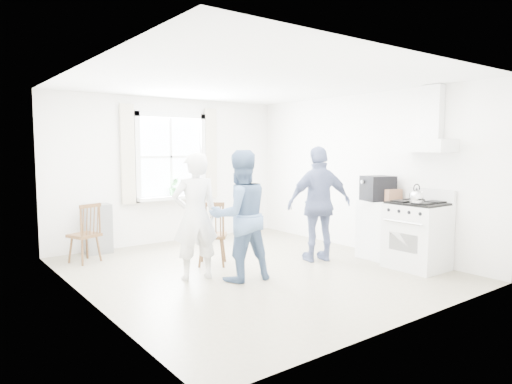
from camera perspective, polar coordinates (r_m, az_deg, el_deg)
name	(u,v)px	position (r m, az deg, el deg)	size (l,w,h in m)	color
room_shell	(252,178)	(6.30, -0.48, 1.81)	(4.62, 5.12, 2.64)	gray
window_assembly	(172,162)	(8.39, -10.50, 3.75)	(1.88, 0.24, 1.70)	white
range_hood	(427,134)	(6.90, 20.63, 6.77)	(0.45, 0.76, 0.94)	white
shelf_unit	(98,229)	(7.86, -19.17, -4.37)	(0.40, 0.30, 0.80)	gray
gas_stove	(417,235)	(6.87, 19.51, -5.06)	(0.68, 0.76, 1.12)	silver
kettle	(416,197)	(6.58, 19.41, -0.60)	(0.19, 0.19, 0.27)	silver
low_cabinet	(380,230)	(7.33, 15.23, -4.56)	(0.50, 0.55, 0.90)	white
stereo_stack	(378,188)	(7.25, 14.99, 0.45)	(0.52, 0.49, 0.38)	black
cardboard_box	(391,195)	(7.22, 16.48, -0.38)	(0.29, 0.21, 0.19)	#906245
windsor_chair_a	(88,227)	(7.21, -20.25, -4.08)	(0.49, 0.48, 0.90)	#482D17
windsor_chair_b	(211,227)	(6.60, -5.59, -4.34)	(0.55, 0.55, 0.95)	#482D17
person_left	(195,216)	(5.96, -7.61, -3.03)	(0.60, 0.60, 1.65)	white
person_mid	(240,216)	(5.87, -2.01, -2.98)	(0.82, 0.82, 1.68)	slate
person_right	(319,204)	(6.93, 7.93, -1.50)	(1.02, 1.02, 1.74)	navy
potted_plant	(174,187)	(8.33, -10.23, 0.63)	(0.18, 0.18, 0.32)	#377B38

